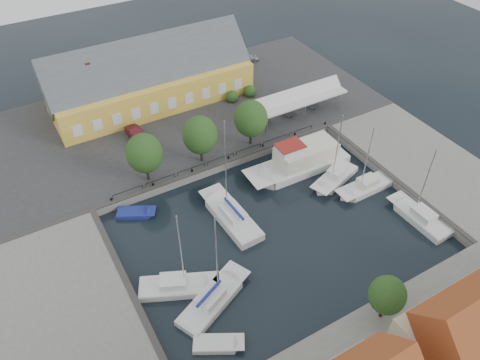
# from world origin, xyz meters

# --- Properties ---
(ground) EXTENTS (140.00, 140.00, 0.00)m
(ground) POSITION_xyz_m (0.00, 0.00, 0.00)
(ground) COLOR black
(ground) RESTS_ON ground
(north_quay) EXTENTS (56.00, 26.00, 1.00)m
(north_quay) POSITION_xyz_m (0.00, 23.00, 0.50)
(north_quay) COLOR #2D2D30
(north_quay) RESTS_ON ground
(west_quay) EXTENTS (12.00, 24.00, 1.00)m
(west_quay) POSITION_xyz_m (-22.00, -2.00, 0.50)
(west_quay) COLOR slate
(west_quay) RESTS_ON ground
(east_quay) EXTENTS (12.00, 24.00, 1.00)m
(east_quay) POSITION_xyz_m (22.00, -2.00, 0.50)
(east_quay) COLOR slate
(east_quay) RESTS_ON ground
(quay_edge_fittings) EXTENTS (56.00, 24.72, 0.40)m
(quay_edge_fittings) POSITION_xyz_m (0.02, 4.75, 1.06)
(quay_edge_fittings) COLOR #383533
(quay_edge_fittings) RESTS_ON north_quay
(warehouse) EXTENTS (28.56, 14.00, 9.55)m
(warehouse) POSITION_xyz_m (-2.60, 28.36, 4.43)
(warehouse) COLOR gold
(warehouse) RESTS_ON north_quay
(tent_canopy) EXTENTS (14.00, 4.00, 2.83)m
(tent_canopy) POSITION_xyz_m (14.00, 14.50, 3.68)
(tent_canopy) COLOR silver
(tent_canopy) RESTS_ON north_quay
(quay_trees) EXTENTS (18.20, 4.20, 6.30)m
(quay_trees) POSITION_xyz_m (-2.00, 12.00, 4.88)
(quay_trees) COLOR black
(quay_trees) RESTS_ON north_quay
(car_silver) EXTENTS (4.17, 2.57, 1.32)m
(car_silver) POSITION_xyz_m (16.14, 31.79, 1.66)
(car_silver) COLOR #9DA0A4
(car_silver) RESTS_ON north_quay
(car_red) EXTENTS (1.89, 4.60, 1.48)m
(car_red) POSITION_xyz_m (-7.36, 20.10, 1.74)
(car_red) COLOR #5B141F
(car_red) RESTS_ON north_quay
(center_sailboat) EXTENTS (3.24, 9.77, 13.12)m
(center_sailboat) POSITION_xyz_m (-3.26, 2.24, 0.36)
(center_sailboat) COLOR silver
(center_sailboat) RESTS_ON ground
(trawler) EXTENTS (13.80, 4.38, 5.00)m
(trawler) POSITION_xyz_m (8.50, 5.72, 1.02)
(trawler) COLOR silver
(trawler) RESTS_ON ground
(east_boat_a) EXTENTS (7.46, 4.56, 10.32)m
(east_boat_a) POSITION_xyz_m (10.78, 1.75, 0.26)
(east_boat_a) COLOR silver
(east_boat_a) RESTS_ON ground
(east_boat_b) EXTENTS (7.13, 2.42, 9.84)m
(east_boat_b) POSITION_xyz_m (12.72, -1.36, 0.26)
(east_boat_b) COLOR silver
(east_boat_b) RESTS_ON ground
(east_boat_c) EXTENTS (2.64, 7.80, 9.96)m
(east_boat_c) POSITION_xyz_m (14.67, -8.17, 0.26)
(east_boat_c) COLOR silver
(east_boat_c) RESTS_ON ground
(west_boat_c) EXTENTS (7.96, 5.44, 10.54)m
(west_boat_c) POSITION_xyz_m (-12.23, -3.24, 0.26)
(west_boat_c) COLOR silver
(west_boat_c) RESTS_ON ground
(west_boat_d) EXTENTS (8.70, 5.87, 11.39)m
(west_boat_d) POSITION_xyz_m (-9.94, -6.25, 0.27)
(west_boat_d) COLOR silver
(west_boat_d) RESTS_ON ground
(launch_sw) EXTENTS (4.68, 3.62, 0.98)m
(launch_sw) POSITION_xyz_m (-11.61, -10.33, 0.09)
(launch_sw) COLOR silver
(launch_sw) RESTS_ON ground
(launch_nw) EXTENTS (4.59, 3.55, 0.88)m
(launch_nw) POSITION_xyz_m (-12.18, 8.26, 0.09)
(launch_nw) COLOR navy
(launch_nw) RESTS_ON ground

